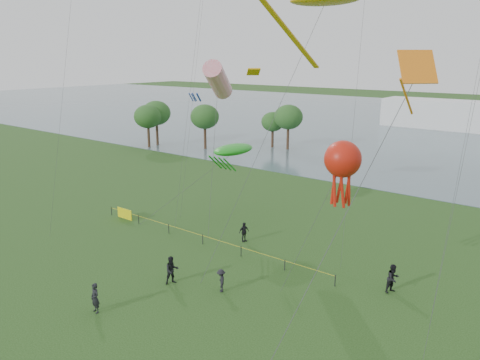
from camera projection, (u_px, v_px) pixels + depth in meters
The scene contains 13 objects.
pavilion_left at pixel (437, 114), 100.81m from camera, with size 22.00×8.00×6.00m, color white.
trees at pixel (207, 117), 78.09m from camera, with size 24.94×17.49×7.67m.
fence at pixel (152, 222), 42.13m from camera, with size 24.07×0.07×1.05m.
spectator_a at pixel (172, 270), 31.73m from camera, with size 0.95×0.74×1.96m, color black.
spectator_b at pixel (221, 280), 30.70m from camera, with size 1.00×0.58×1.55m, color black.
spectator_c at pixel (244, 232), 39.03m from camera, with size 0.98×0.41×1.67m, color black.
spectator_f at pixel (95, 298), 28.14m from camera, with size 0.69×0.45×1.88m, color black.
spectator_g at pixel (393, 279), 30.55m from camera, with size 0.95×0.74×1.95m, color black.
kite_stingray at pixel (324, 0), 31.02m from camera, with size 6.72×10.08×19.10m.
kite_windsock at pixel (218, 80), 43.39m from camera, with size 6.31×8.68×14.81m.
kite_creature at pixel (233, 150), 42.32m from camera, with size 7.58×8.41×7.32m.
kite_octopus at pixel (343, 160), 28.03m from camera, with size 4.24×2.81×10.20m.
kite_delta at pixel (406, 91), 16.35m from camera, with size 3.72×10.72×15.27m.
Camera 1 is at (16.24, -10.98, 15.04)m, focal length 35.00 mm.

